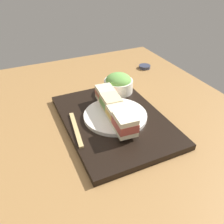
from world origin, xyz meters
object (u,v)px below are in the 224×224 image
salad_bowl (118,83)px  small_sauce_dish (145,67)px  sandwich_nearmost (106,94)px  sandwich_plate (114,116)px  chopsticks_pair (76,129)px  sandwich_farmost (125,124)px  sandwich_inner_far (118,114)px  sandwich_inner_near (111,103)px

salad_bowl → small_sauce_dish: size_ratio=1.98×
sandwich_nearmost → salad_bowl: bearing=126.0°
sandwich_nearmost → salad_bowl: salad_bowl is taller
sandwich_plate → small_sauce_dish: (-35.54, 34.00, -1.96)cm
sandwich_nearmost → salad_bowl: (-6.04, 8.30, -0.17)cm
salad_bowl → chopsticks_pair: salad_bowl is taller
sandwich_farmost → small_sauce_dish: sandwich_farmost is taller
sandwich_plate → chopsticks_pair: bearing=-85.4°
sandwich_inner_far → small_sauce_dish: 52.10cm
sandwich_nearmost → sandwich_farmost: (19.82, -2.15, 0.47)cm
small_sauce_dish → sandwich_inner_far: bearing=-41.5°
sandwich_inner_far → sandwich_farmost: (6.61, -0.72, 0.64)cm
sandwich_inner_far → chopsticks_pair: bearing=-98.9°
sandwich_nearmost → sandwich_farmost: sandwich_farmost is taller
sandwich_plate → sandwich_nearmost: sandwich_nearmost is taller
sandwich_plate → sandwich_nearmost: 10.47cm
sandwich_inner_near → sandwich_farmost: bearing=-6.2°
sandwich_nearmost → sandwich_farmost: bearing=-6.2°
sandwich_plate → small_sauce_dish: 49.22cm
chopsticks_pair → sandwich_inner_far: bearing=81.1°
salad_bowl → sandwich_plate: bearing=-30.5°
sandwich_farmost → chopsticks_pair: sandwich_farmost is taller
sandwich_plate → chopsticks_pair: 14.23cm
sandwich_plate → salad_bowl: salad_bowl is taller
sandwich_inner_far → sandwich_farmost: 6.68cm
salad_bowl → small_sauce_dish: 31.85cm
sandwich_nearmost → small_sauce_dish: 42.04cm
sandwich_inner_far → sandwich_nearmost: bearing=173.8°
sandwich_inner_far → salad_bowl: size_ratio=0.69×
sandwich_farmost → sandwich_inner_near: bearing=173.8°
salad_bowl → small_sauce_dish: bearing=128.5°
salad_bowl → chopsticks_pair: size_ratio=0.64×
sandwich_plate → chopsticks_pair: (1.13, -14.18, -0.29)cm
sandwich_plate → sandwich_inner_near: 4.62cm
sandwich_farmost → small_sauce_dish: size_ratio=1.38×
sandwich_inner_far → sandwich_farmost: size_ratio=0.99×
sandwich_farmost → small_sauce_dish: 57.69cm
sandwich_plate → sandwich_farmost: size_ratio=2.71×
sandwich_inner_far → sandwich_farmost: sandwich_farmost is taller
sandwich_plate → salad_bowl: (-15.95, 9.38, 3.03)cm
sandwich_nearmost → sandwich_farmost: 19.94cm
sandwich_farmost → salad_bowl: (-25.86, 10.46, -0.65)cm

